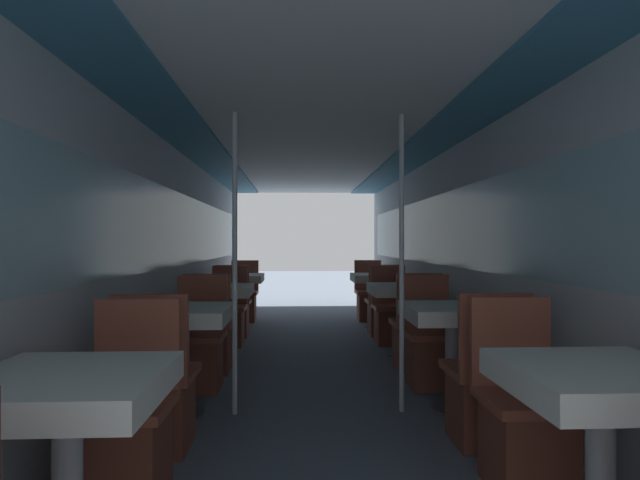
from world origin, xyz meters
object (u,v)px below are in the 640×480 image
dining_table_left_2 (220,295)px  dining_table_right_0 (600,394)px  chair_left_far_0 (126,437)px  chair_left_near_1 (158,401)px  chair_right_far_0 (525,430)px  dining_table_right_3 (376,281)px  chair_right_near_1 (484,396)px  chair_right_far_1 (430,351)px  support_pole_right_1 (402,262)px  chair_left_far_3 (244,302)px  dining_table_left_0 (67,402)px  support_pole_left_1 (235,263)px  chair_left_near_3 (234,314)px  chair_right_near_3 (383,313)px  chair_left_far_2 (228,320)px  chair_right_far_3 (369,302)px  dining_table_left_1 (182,322)px  dining_table_right_2 (401,294)px  dining_table_right_1 (452,320)px  chair_right_far_2 (391,319)px  chair_left_near_2 (210,341)px  dining_table_left_3 (239,282)px  chair_right_near_2 (415,339)px  chair_left_far_1 (199,354)px

dining_table_left_2 → dining_table_right_0: size_ratio=1.00×
chair_left_far_0 → dining_table_left_2: (0.00, 2.92, 0.36)m
chair_left_near_1 → dining_table_right_0: 2.29m
chair_right_far_0 → dining_table_right_3: (0.00, 4.69, 0.36)m
dining_table_left_2 → chair_right_near_1: bearing=-50.7°
dining_table_left_2 → chair_right_far_1: bearing=-30.6°
chair_right_near_1 → support_pole_right_1: (-0.37, 0.62, 0.78)m
dining_table_left_2 → chair_left_far_3: 2.41m
chair_left_far_0 → dining_table_left_2: chair_left_far_0 is taller
dining_table_left_0 → dining_table_right_0: same height
chair_left_near_1 → support_pole_left_1: support_pole_left_1 is taller
chair_left_near_3 → chair_right_far_1: (1.95, -2.30, 0.00)m
dining_table_right_0 → chair_right_near_3: bearing=90.0°
chair_left_far_2 → chair_right_far_0: size_ratio=1.00×
chair_left_far_2 → dining_table_right_3: 2.29m
chair_left_far_3 → chair_right_far_3: bearing=-180.0°
dining_table_left_1 → dining_table_right_2: same height
chair_right_near_1 → support_pole_right_1: size_ratio=0.43×
dining_table_left_0 → chair_right_far_0: size_ratio=0.82×
chair_right_far_0 → chair_right_far_3: (0.00, 5.30, 0.00)m
dining_table_right_0 → support_pole_right_1: 1.86m
dining_table_right_1 → chair_right_near_1: size_ratio=0.82×
chair_left_far_2 → chair_right_far_2: bearing=-180.0°
dining_table_left_0 → chair_left_near_2: 2.94m
dining_table_right_3 → dining_table_right_1: bearing=-90.0°
support_pole_left_1 → dining_table_left_3: bearing=96.0°
support_pole_left_1 → support_pole_right_1: bearing=0.0°
chair_right_near_1 → chair_right_far_3: bearing=90.0°
dining_table_left_1 → dining_table_right_2: bearing=42.2°
dining_table_left_1 → chair_right_far_1: 2.08m
support_pole_left_1 → dining_table_right_3: 3.89m
dining_table_left_1 → chair_right_near_2: size_ratio=0.82×
chair_left_far_0 → dining_table_right_2: chair_left_far_0 is taller
chair_left_near_2 → chair_right_far_2: (1.95, 1.23, 0.00)m
chair_right_far_0 → dining_table_right_3: 4.70m
chair_right_far_0 → dining_table_right_2: (0.00, 2.92, 0.36)m
chair_left_near_1 → dining_table_right_3: 4.60m
dining_table_right_3 → chair_right_near_3: bearing=-90.0°
chair_left_far_1 → chair_right_near_2: bearing=-164.6°
chair_right_far_1 → dining_table_left_0: bearing=50.7°
dining_table_right_0 → chair_right_far_2: (0.00, 4.15, -0.36)m
dining_table_right_2 → chair_right_near_2: 0.72m
dining_table_left_0 → dining_table_right_0: 1.95m
chair_left_near_3 → dining_table_left_0: bearing=-90.0°
chair_left_near_3 → dining_table_right_2: 2.29m
chair_left_near_1 → dining_table_left_3: chair_left_near_1 is taller
dining_table_left_0 → dining_table_left_1: bearing=90.0°
dining_table_left_2 → chair_right_far_3: chair_right_far_3 is taller
chair_left_near_1 → dining_table_left_2: bearing=90.0°
chair_left_far_0 → chair_right_far_3: bearing=-110.2°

